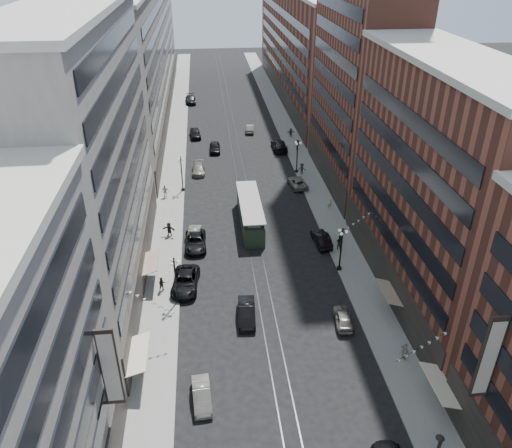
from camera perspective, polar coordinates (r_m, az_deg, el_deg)
name	(u,v)px	position (r m, az deg, el deg)	size (l,w,h in m)	color
ground	(241,175)	(81.53, -1.76, 5.60)	(220.00, 220.00, 0.00)	black
sidewalk_west	(175,155)	(90.71, -9.28, 7.84)	(4.00, 180.00, 0.15)	gray
sidewalk_east	(297,150)	(92.01, 4.65, 8.45)	(4.00, 180.00, 0.15)	gray
rail_west	(232,153)	(90.69, -2.71, 8.15)	(0.12, 180.00, 0.02)	#2D2D33
rail_east	(240,152)	(90.77, -1.82, 8.19)	(0.12, 180.00, 0.02)	#2D2D33
building_west_mid	(89,164)	(52.32, -18.56, 6.49)	(8.00, 36.00, 28.00)	gray
building_west_far	(145,52)	(112.68, -12.56, 18.69)	(8.00, 90.00, 26.00)	gray
building_east_mid	(436,189)	(52.32, 19.93, 3.83)	(8.00, 30.00, 24.00)	brown
building_east_tower	(363,42)	(74.73, 12.17, 19.64)	(8.00, 26.00, 42.00)	brown
building_east_far	(298,45)	(123.16, 4.77, 19.67)	(8.00, 72.00, 24.00)	brown
lamppost_sw_far	(176,279)	(52.05, -9.18, -6.19)	(1.03, 1.14, 5.52)	black
lamppost_sw_mid	(182,172)	(75.62, -8.50, 5.84)	(1.03, 1.14, 5.52)	black
lamppost_se_far	(341,248)	(57.11, 9.70, -2.68)	(1.03, 1.14, 5.52)	black
lamppost_se_mid	(297,155)	(81.45, 4.73, 7.85)	(1.03, 1.14, 5.52)	black
streetcar	(250,214)	(66.32, -0.68, 1.18)	(2.79, 12.62, 3.49)	#223624
car_1	(202,395)	(43.63, -6.21, -18.88)	(1.46, 4.18, 1.38)	gray
car_2	(185,281)	(55.37, -8.08, -6.52)	(2.75, 5.97, 1.66)	black
car_4	(343,318)	(51.03, 9.92, -10.53)	(1.65, 4.09, 1.39)	slate
car_5	(247,312)	(50.78, -1.08, -10.07)	(1.69, 4.86, 1.60)	black
pedestrian_2	(162,284)	(55.09, -10.67, -6.78)	(0.82, 0.45, 1.69)	black
pedestrian_3	(438,444)	(42.23, 20.12, -22.55)	(1.19, 0.49, 1.84)	black
pedestrian_4	(405,351)	(48.24, 16.66, -13.73)	(1.11, 0.50, 1.89)	#ACA48F
car_7	(196,242)	(62.25, -6.92, -2.02)	(2.57, 5.58, 1.55)	black
car_8	(198,169)	(82.55, -6.60, 6.27)	(2.02, 4.96, 1.44)	slate
car_9	(195,133)	(98.52, -6.97, 10.26)	(1.97, 4.89, 1.67)	black
car_10	(321,239)	(62.95, 7.49, -1.67)	(1.64, 4.69, 1.55)	black
car_11	(297,182)	(77.55, 4.76, 4.76)	(2.32, 5.03, 1.40)	gray
car_12	(279,145)	(91.73, 2.67, 8.99)	(2.45, 6.03, 1.75)	black
car_13	(215,147)	(91.07, -4.74, 8.71)	(1.88, 4.67, 1.59)	black
car_14	(250,128)	(100.83, -0.68, 10.87)	(1.53, 4.38, 1.44)	slate
pedestrian_5	(169,229)	(64.75, -9.90, -0.60)	(1.74, 0.50, 1.88)	black
pedestrian_6	(165,191)	(74.72, -10.34, 3.70)	(1.13, 0.52, 1.94)	beige
pedestrian_7	(340,242)	(61.87, 9.53, -2.07)	(0.94, 0.52, 1.94)	black
pedestrian_8	(330,203)	(71.33, 8.40, 2.44)	(0.61, 0.40, 1.67)	beige
pedestrian_9	(298,145)	(91.64, 4.77, 9.01)	(1.16, 0.48, 1.79)	black
car_extra_0	(194,235)	(63.71, -7.07, -1.28)	(1.52, 4.36, 1.44)	#66655A
car_extra_1	(190,100)	(121.00, -7.50, 13.91)	(2.32, 5.71, 1.66)	black
pedestrian_extra_0	(291,132)	(98.01, 4.00, 10.39)	(1.53, 0.44, 1.65)	black
pedestrian_extra_1	(302,169)	(81.48, 5.26, 6.30)	(1.21, 0.50, 1.87)	black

